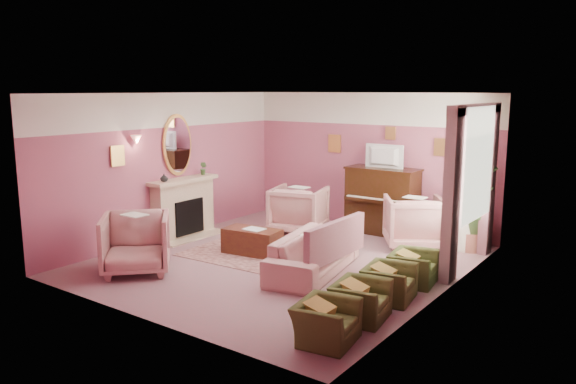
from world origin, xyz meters
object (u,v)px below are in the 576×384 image
Objects in this scene: olive_chair_c at (389,277)px; olive_chair_a at (326,315)px; sofa at (314,247)px; piano at (382,201)px; floral_armchair_right at (414,219)px; television at (383,155)px; floral_armchair_front at (136,240)px; olive_chair_b at (361,294)px; floral_armchair_left at (299,207)px; olive_chair_d at (413,262)px; side_table at (464,230)px; coffee_table at (252,241)px.

olive_chair_a is at bearing -90.00° from olive_chair_c.
sofa is at bearing 166.78° from olive_chair_c.
piano is 1.90× the size of olive_chair_c.
floral_armchair_right reaches higher than olive_chair_a.
floral_armchair_right reaches higher than sofa.
television is 5.03m from floral_armchair_front.
television is at bearing -90.00° from piano.
piano reaches higher than olive_chair_a.
floral_armchair_front is 3.79m from olive_chair_a.
olive_chair_b is (0.00, 0.82, 0.00)m from olive_chair_a.
piano is 1.33× the size of floral_armchair_left.
olive_chair_a is 0.82m from olive_chair_b.
piano is 1.75× the size of television.
olive_chair_d is at bearing 90.00° from olive_chair_c.
olive_chair_c is (1.72, -3.25, -0.33)m from piano.
television is at bearing 95.13° from sofa.
floral_armchair_right is at bearing 102.71° from olive_chair_b.
side_table is (3.77, 4.33, -0.17)m from floral_armchair_front.
olive_chair_c is at bearing -90.00° from olive_chair_d.
floral_armchair_left reaches higher than olive_chair_d.
floral_armchair_right is 1.50× the size of side_table.
television reaches higher than olive_chair_b.
olive_chair_c is at bearing -13.22° from sofa.
coffee_table is 1.36× the size of olive_chair_d.
sofa is at bearing -118.55° from side_table.
sofa is at bearing 126.48° from olive_chair_a.
olive_chair_d is (2.92, 0.23, 0.09)m from coffee_table.
side_table reaches higher than olive_chair_d.
coffee_table is (-1.20, -2.61, -1.38)m from television.
olive_chair_c is 3.06m from side_table.
sofa is (1.45, -0.24, 0.20)m from coffee_table.
television is at bearing 175.59° from side_table.
floral_armchair_front is 5.75m from side_table.
olive_chair_d is (3.76, 2.09, -0.21)m from floral_armchair_front.
television is 2.14m from side_table.
floral_armchair_right is at bearing 100.34° from olive_chair_a.
floral_armchair_left is at bearing 134.87° from olive_chair_b.
floral_armchair_left is 1.43× the size of olive_chair_d.
olive_chair_d reaches higher than coffee_table.
floral_armchair_right is at bearing 113.16° from olive_chair_d.
floral_armchair_front is (-2.98, -3.92, 0.00)m from floral_armchair_right.
sofa is 2.55m from floral_armchair_left.
floral_armchair_front is at bearing -173.18° from olive_chair_b.
floral_armchair_left is 2.35m from floral_armchair_right.
floral_armchair_left is at bearing 129.94° from sofa.
floral_armchair_right is (0.94, -0.55, -1.08)m from television.
side_table reaches higher than coffee_table.
floral_armchair_right is 4.36m from olive_chair_a.
olive_chair_a is (1.72, -4.84, -1.28)m from television.
olive_chair_a is at bearing -5.61° from floral_armchair_front.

